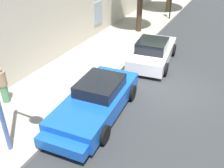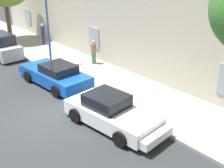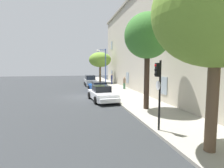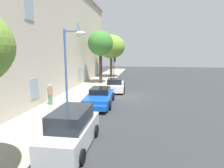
% 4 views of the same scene
% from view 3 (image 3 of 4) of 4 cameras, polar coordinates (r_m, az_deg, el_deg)
% --- Properties ---
extents(ground_plane, '(80.00, 80.00, 0.00)m').
position_cam_3_polar(ground_plane, '(19.43, -8.59, -3.99)').
color(ground_plane, '#2B2D30').
extents(sidewalk, '(60.00, 3.85, 0.14)m').
position_cam_3_polar(sidewalk, '(20.23, 4.19, -3.35)').
color(sidewalk, gray).
rests_on(sidewalk, ground).
extents(building_facade, '(38.43, 5.04, 12.22)m').
position_cam_3_polar(building_facade, '(21.74, 15.24, 13.13)').
color(building_facade, '#BCB29E').
rests_on(building_facade, ground).
extents(sportscar_red_lead, '(5.19, 2.38, 1.31)m').
position_cam_3_polar(sportscar_red_lead, '(22.71, -4.38, -1.01)').
color(sportscar_red_lead, '#144CB2').
rests_on(sportscar_red_lead, ground).
extents(sportscar_yellow_flank, '(4.92, 2.46, 1.40)m').
position_cam_3_polar(sportscar_yellow_flank, '(16.90, -3.00, -3.32)').
color(sportscar_yellow_flank, white).
rests_on(sportscar_yellow_flank, ground).
extents(hatchback_parked, '(4.02, 1.84, 1.75)m').
position_cam_3_polar(hatchback_parked, '(29.50, -6.97, 0.97)').
color(hatchback_parked, '#B2B7BC').
rests_on(hatchback_parked, ground).
extents(tree_near_kerb, '(4.52, 4.52, 7.00)m').
position_cam_3_polar(tree_near_kerb, '(7.63, 30.44, 19.06)').
color(tree_near_kerb, brown).
rests_on(tree_near_kerb, sidewalk).
extents(tree_midblock, '(3.31, 3.31, 6.91)m').
position_cam_3_polar(tree_midblock, '(13.44, 11.19, 14.56)').
color(tree_midblock, '#38281E').
rests_on(tree_midblock, sidewalk).
extents(tree_far_end, '(4.06, 4.06, 5.58)m').
position_cam_3_polar(tree_far_end, '(33.30, -3.82, 7.66)').
color(tree_far_end, brown).
rests_on(tree_far_end, sidewalk).
extents(traffic_light, '(0.44, 0.36, 3.42)m').
position_cam_3_polar(traffic_light, '(8.93, 14.51, 0.28)').
color(traffic_light, black).
rests_on(traffic_light, sidewalk).
extents(street_lamp, '(0.44, 1.42, 5.50)m').
position_cam_3_polar(street_lamp, '(25.65, -3.02, 7.33)').
color(street_lamp, '#3F5999').
rests_on(street_lamp, sidewalk).
extents(pedestrian_admiring, '(0.46, 0.46, 1.63)m').
position_cam_3_polar(pedestrian_admiring, '(24.44, 3.91, 0.37)').
color(pedestrian_admiring, '#4C7F59').
rests_on(pedestrian_admiring, sidewalk).
extents(pedestrian_strolling, '(0.33, 0.33, 1.73)m').
position_cam_3_polar(pedestrian_strolling, '(30.59, -0.07, 1.65)').
color(pedestrian_strolling, navy).
rests_on(pedestrian_strolling, sidewalk).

